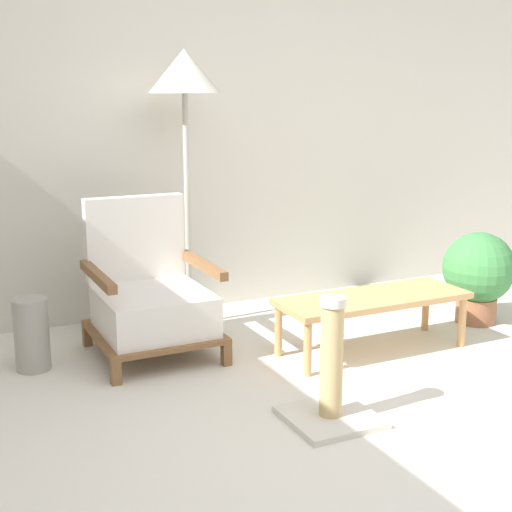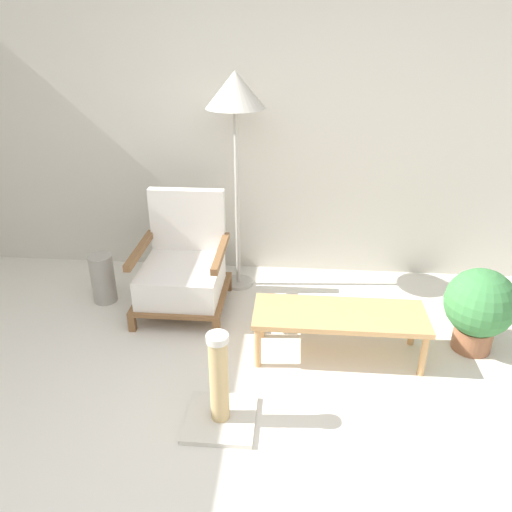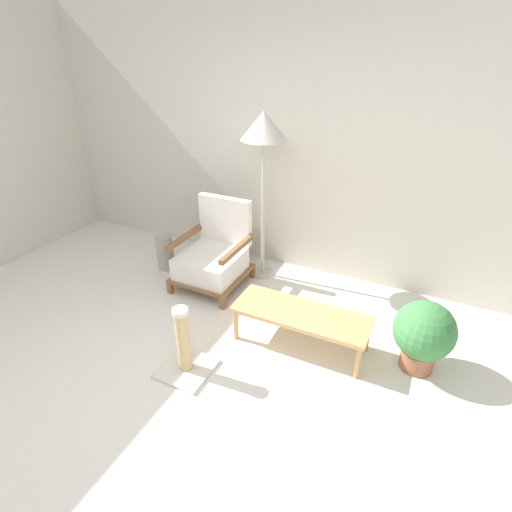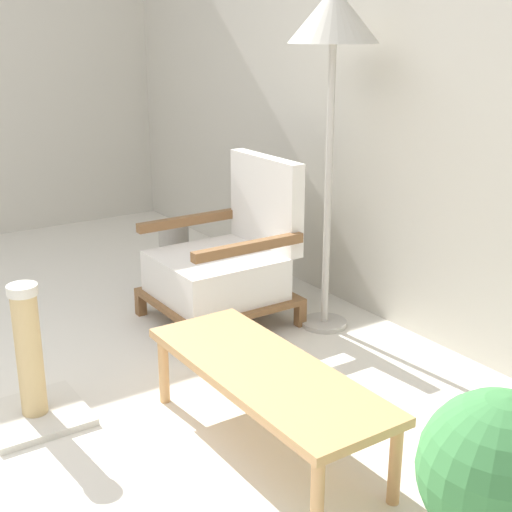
{
  "view_description": "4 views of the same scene",
  "coord_description": "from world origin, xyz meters",
  "px_view_note": "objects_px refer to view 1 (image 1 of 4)",
  "views": [
    {
      "loc": [
        -1.63,
        -2.01,
        1.45
      ],
      "look_at": [
        0.09,
        1.55,
        0.55
      ],
      "focal_mm": 50.0,
      "sensor_mm": 36.0,
      "label": 1
    },
    {
      "loc": [
        0.36,
        -1.57,
        2.08
      ],
      "look_at": [
        0.09,
        1.55,
        0.55
      ],
      "focal_mm": 35.0,
      "sensor_mm": 36.0,
      "label": 2
    },
    {
      "loc": [
        1.48,
        -1.31,
        2.29
      ],
      "look_at": [
        0.09,
        1.55,
        0.55
      ],
      "focal_mm": 28.0,
      "sensor_mm": 36.0,
      "label": 3
    },
    {
      "loc": [
        2.62,
        -0.15,
        1.54
      ],
      "look_at": [
        0.09,
        1.55,
        0.55
      ],
      "focal_mm": 50.0,
      "sensor_mm": 36.0,
      "label": 4
    }
  ],
  "objects_px": {
    "scratching_post": "(331,383)",
    "armchair": "(150,298)",
    "coffee_table": "(373,302)",
    "vase": "(32,334)",
    "floor_lamp": "(185,83)",
    "potted_plant": "(478,272)"
  },
  "relations": [
    {
      "from": "vase",
      "to": "coffee_table",
      "type": "bearing_deg",
      "value": -17.2
    },
    {
      "from": "armchair",
      "to": "floor_lamp",
      "type": "relative_size",
      "value": 0.51
    },
    {
      "from": "armchair",
      "to": "coffee_table",
      "type": "height_order",
      "value": "armchair"
    },
    {
      "from": "coffee_table",
      "to": "vase",
      "type": "relative_size",
      "value": 2.84
    },
    {
      "from": "floor_lamp",
      "to": "potted_plant",
      "type": "relative_size",
      "value": 2.89
    },
    {
      "from": "floor_lamp",
      "to": "potted_plant",
      "type": "height_order",
      "value": "floor_lamp"
    },
    {
      "from": "coffee_table",
      "to": "potted_plant",
      "type": "xyz_separation_m",
      "value": [
        0.92,
        0.15,
        0.04
      ]
    },
    {
      "from": "coffee_table",
      "to": "vase",
      "type": "distance_m",
      "value": 1.89
    },
    {
      "from": "armchair",
      "to": "vase",
      "type": "xyz_separation_m",
      "value": [
        -0.65,
        0.03,
        -0.13
      ]
    },
    {
      "from": "floor_lamp",
      "to": "vase",
      "type": "bearing_deg",
      "value": -160.89
    },
    {
      "from": "armchair",
      "to": "potted_plant",
      "type": "height_order",
      "value": "armchair"
    },
    {
      "from": "coffee_table",
      "to": "vase",
      "type": "height_order",
      "value": "vase"
    },
    {
      "from": "floor_lamp",
      "to": "scratching_post",
      "type": "height_order",
      "value": "floor_lamp"
    },
    {
      "from": "vase",
      "to": "potted_plant",
      "type": "height_order",
      "value": "potted_plant"
    },
    {
      "from": "armchair",
      "to": "coffee_table",
      "type": "relative_size",
      "value": 0.78
    },
    {
      "from": "floor_lamp",
      "to": "scratching_post",
      "type": "distance_m",
      "value": 2.07
    },
    {
      "from": "scratching_post",
      "to": "armchair",
      "type": "bearing_deg",
      "value": 110.92
    },
    {
      "from": "floor_lamp",
      "to": "coffee_table",
      "type": "relative_size",
      "value": 1.53
    },
    {
      "from": "armchair",
      "to": "potted_plant",
      "type": "xyz_separation_m",
      "value": [
        2.07,
        -0.38,
        0.01
      ]
    },
    {
      "from": "floor_lamp",
      "to": "vase",
      "type": "xyz_separation_m",
      "value": [
        -1.03,
        -0.36,
        -1.32
      ]
    },
    {
      "from": "coffee_table",
      "to": "potted_plant",
      "type": "distance_m",
      "value": 0.93
    },
    {
      "from": "scratching_post",
      "to": "potted_plant",
      "type": "bearing_deg",
      "value": 26.99
    }
  ]
}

